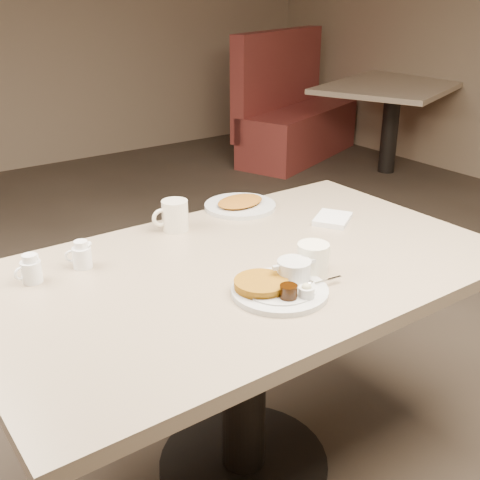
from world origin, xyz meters
TOP-DOWN VIEW (x-y plane):
  - room at (0.00, 0.00)m, footprint 7.04×8.04m
  - diner_table at (0.00, 0.00)m, footprint 1.50×0.90m
  - main_plate at (-0.02, -0.19)m, footprint 0.33×0.30m
  - coffee_mug_near at (0.12, -0.16)m, footprint 0.13×0.10m
  - napkin at (0.44, 0.10)m, footprint 0.17×0.16m
  - coffee_mug_far at (-0.03, 0.35)m, footprint 0.13×0.10m
  - creamer_left at (-0.53, 0.25)m, footprint 0.08×0.06m
  - creamer_right at (-0.38, 0.25)m, footprint 0.07×0.06m
  - hash_plate at (0.27, 0.39)m, footprint 0.30×0.30m
  - booth_back_right at (2.73, 2.84)m, footprint 1.86×2.00m

SIDE VIEW (x-z plane):
  - booth_back_right at x=2.73m, z-range -0.15..0.97m
  - diner_table at x=0.00m, z-range 0.21..0.96m
  - napkin at x=0.44m, z-range 0.75..0.77m
  - hash_plate at x=0.27m, z-range 0.75..0.78m
  - main_plate at x=-0.02m, z-range 0.74..0.81m
  - creamer_left at x=-0.53m, z-range 0.75..0.83m
  - creamer_right at x=-0.38m, z-range 0.75..0.83m
  - coffee_mug_near at x=0.12m, z-range 0.75..0.84m
  - coffee_mug_far at x=-0.03m, z-range 0.75..0.85m
  - room at x=0.00m, z-range -0.02..2.82m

